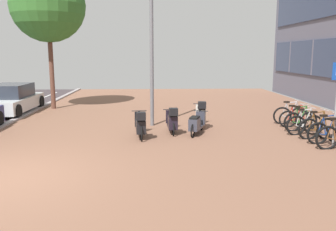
# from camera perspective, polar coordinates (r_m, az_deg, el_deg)

# --- Properties ---
(ground) EXTENTS (21.00, 40.00, 0.13)m
(ground) POSITION_cam_1_polar(r_m,az_deg,el_deg) (8.30, -15.89, -9.87)
(ground) COLOR #372B2F
(bicycle_rack_01) EXTENTS (1.40, 0.48, 0.99)m
(bicycle_rack_01) POSITION_cam_1_polar(r_m,az_deg,el_deg) (11.90, 24.54, -2.54)
(bicycle_rack_01) COLOR black
(bicycle_rack_01) RESTS_ON ground
(bicycle_rack_02) EXTENTS (1.36, 0.48, 1.00)m
(bicycle_rack_02) POSITION_cam_1_polar(r_m,az_deg,el_deg) (12.41, 23.10, -1.92)
(bicycle_rack_02) COLOR black
(bicycle_rack_02) RESTS_ON ground
(bicycle_rack_03) EXTENTS (1.36, 0.48, 0.98)m
(bicycle_rack_03) POSITION_cam_1_polar(r_m,az_deg,el_deg) (12.89, 21.31, -1.41)
(bicycle_rack_03) COLOR black
(bicycle_rack_03) RESTS_ON ground
(bicycle_rack_04) EXTENTS (1.34, 0.48, 0.99)m
(bicycle_rack_04) POSITION_cam_1_polar(r_m,az_deg,el_deg) (13.49, 20.72, -0.88)
(bicycle_rack_04) COLOR black
(bicycle_rack_04) RESTS_ON ground
(bicycle_rack_05) EXTENTS (1.27, 0.48, 0.92)m
(bicycle_rack_05) POSITION_cam_1_polar(r_m,az_deg,el_deg) (14.08, 20.05, -0.50)
(bicycle_rack_05) COLOR black
(bicycle_rack_05) RESTS_ON ground
(bicycle_rack_06) EXTENTS (1.37, 0.48, 0.99)m
(bicycle_rack_06) POSITION_cam_1_polar(r_m,az_deg,el_deg) (14.64, 19.27, 0.02)
(bicycle_rack_06) COLOR black
(bicycle_rack_06) RESTS_ON ground
(scooter_near) EXTENTS (0.52, 1.70, 1.06)m
(scooter_near) POSITION_cam_1_polar(r_m,az_deg,el_deg) (13.23, 5.37, 0.09)
(scooter_near) COLOR black
(scooter_near) RESTS_ON ground
(scooter_mid) EXTENTS (0.53, 1.84, 0.96)m
(scooter_mid) POSITION_cam_1_polar(r_m,az_deg,el_deg) (11.58, -4.48, -1.53)
(scooter_mid) COLOR black
(scooter_mid) RESTS_ON ground
(scooter_far) EXTENTS (0.52, 1.79, 0.98)m
(scooter_far) POSITION_cam_1_polar(r_m,az_deg,el_deg) (12.23, 0.69, -0.88)
(scooter_far) COLOR black
(scooter_far) RESTS_ON ground
(scooter_extra) EXTENTS (0.82, 1.62, 0.75)m
(scooter_extra) POSITION_cam_1_polar(r_m,az_deg,el_deg) (12.08, 4.58, -1.39)
(scooter_extra) COLOR black
(scooter_extra) RESTS_ON ground
(parked_car_far) EXTENTS (1.95, 4.20, 1.35)m
(parked_car_far) POSITION_cam_1_polar(r_m,az_deg,el_deg) (18.02, -24.16, 2.39)
(parked_car_far) COLOR silver
(parked_car_far) RESTS_ON ground
(lamp_post) EXTENTS (0.20, 0.52, 6.17)m
(lamp_post) POSITION_cam_1_polar(r_m,az_deg,el_deg) (13.36, -2.70, 12.84)
(lamp_post) COLOR slate
(lamp_post) RESTS_ON ground
(street_tree) EXTENTS (3.59, 3.59, 6.87)m
(street_tree) POSITION_cam_1_polar(r_m,az_deg,el_deg) (18.65, -18.92, 16.62)
(street_tree) COLOR brown
(street_tree) RESTS_ON ground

